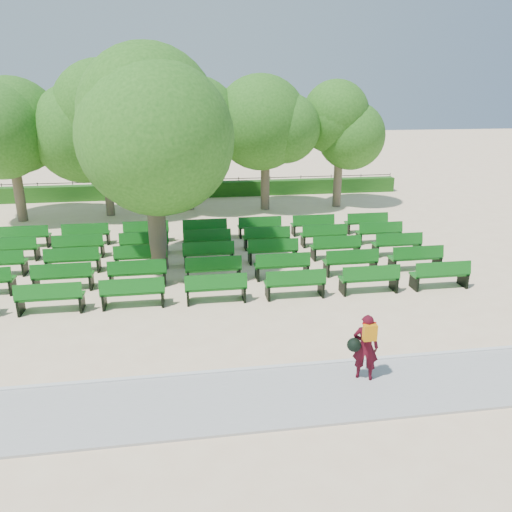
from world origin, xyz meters
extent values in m
plane|color=beige|center=(0.00, 0.00, 0.00)|extent=(120.00, 120.00, 0.00)
cube|color=#A7A6A3|center=(0.00, -7.40, 0.03)|extent=(30.00, 2.20, 0.06)
cube|color=silver|center=(0.00, -6.25, 0.05)|extent=(30.00, 0.12, 0.10)
cube|color=#1E5415|center=(0.00, 14.00, 0.45)|extent=(26.00, 0.70, 0.90)
cube|color=#105E15|center=(0.31, 1.45, 0.48)|extent=(1.97, 0.70, 0.06)
cube|color=#105E15|center=(0.31, 1.23, 0.75)|extent=(1.94, 0.31, 0.45)
cylinder|color=brown|center=(-1.54, 1.32, 1.79)|extent=(0.65, 0.65, 3.58)
ellipsoid|color=#2D691C|center=(-1.54, 1.32, 5.18)|extent=(5.79, 5.79, 5.21)
imported|color=#3F0913|center=(3.33, -7.00, 0.86)|extent=(0.69, 0.59, 1.59)
cube|color=orange|center=(3.33, -7.18, 1.31)|extent=(0.30, 0.15, 0.37)
sphere|color=black|center=(3.03, -7.05, 0.96)|extent=(0.32, 0.32, 0.32)
camera|label=1|loc=(-0.64, -16.51, 6.42)|focal=35.00mm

